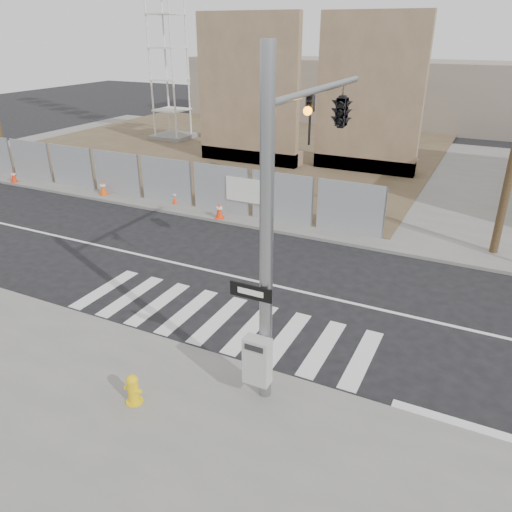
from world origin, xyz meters
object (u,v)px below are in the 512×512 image
at_px(traffic_cone_b, 103,188).
at_px(traffic_cone_d, 219,210).
at_px(fire_hydrant, 133,389).
at_px(signal_pole, 320,152).
at_px(traffic_cone_c, 176,196).
at_px(traffic_cone_a, 13,176).

xyz_separation_m(traffic_cone_b, traffic_cone_d, (6.52, -0.36, -0.01)).
height_order(fire_hydrant, traffic_cone_b, traffic_cone_b).
relative_size(signal_pole, traffic_cone_b, 10.00).
height_order(signal_pole, traffic_cone_c, signal_pole).
relative_size(traffic_cone_c, traffic_cone_d, 0.90).
xyz_separation_m(traffic_cone_c, traffic_cone_d, (2.75, -0.84, 0.03)).
height_order(traffic_cone_a, traffic_cone_d, traffic_cone_d).
distance_m(traffic_cone_a, traffic_cone_d, 12.10).
bearing_deg(traffic_cone_b, traffic_cone_d, -3.14).
bearing_deg(traffic_cone_c, traffic_cone_b, -172.72).
relative_size(signal_pole, traffic_cone_c, 11.34).
distance_m(traffic_cone_a, traffic_cone_c, 9.39).
bearing_deg(traffic_cone_c, signal_pole, -38.02).
bearing_deg(signal_pole, traffic_cone_a, 161.23).
height_order(signal_pole, traffic_cone_b, signal_pole).
relative_size(traffic_cone_b, traffic_cone_d, 1.02).
relative_size(traffic_cone_b, traffic_cone_c, 1.13).
bearing_deg(traffic_cone_d, traffic_cone_c, 163.00).
bearing_deg(traffic_cone_d, traffic_cone_a, 180.00).
distance_m(fire_hydrant, traffic_cone_b, 15.10).
height_order(fire_hydrant, traffic_cone_a, fire_hydrant).
xyz_separation_m(fire_hydrant, traffic_cone_d, (-4.00, 10.47, -0.00)).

